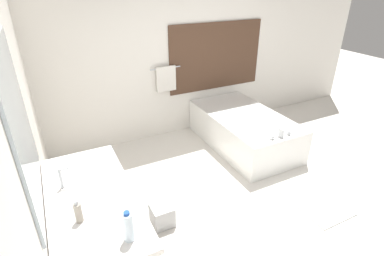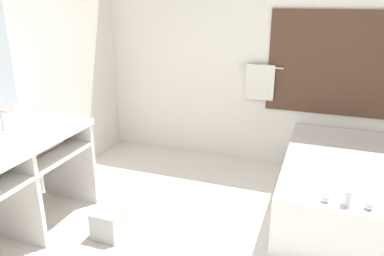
# 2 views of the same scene
# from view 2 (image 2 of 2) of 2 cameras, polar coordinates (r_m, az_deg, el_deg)

# --- Properties ---
(wall_back_with_blinds) EXTENTS (7.40, 0.13, 2.70)m
(wall_back_with_blinds) POSITION_cam_2_polar(r_m,az_deg,el_deg) (4.30, 15.10, 11.39)
(wall_back_with_blinds) COLOR white
(wall_back_with_blinds) RESTS_ON ground_plane
(vanity_counter) EXTENTS (0.67, 1.48, 0.86)m
(vanity_counter) POSITION_cam_2_polar(r_m,az_deg,el_deg) (3.25, -26.27, -5.67)
(vanity_counter) COLOR white
(vanity_counter) RESTS_ON ground_plane
(sink_faucet) EXTENTS (0.09, 0.04, 0.18)m
(sink_faucet) POSITION_cam_2_polar(r_m,az_deg,el_deg) (3.40, -26.88, 1.04)
(sink_faucet) COLOR silver
(sink_faucet) RESTS_ON vanity_counter
(bathtub) EXTENTS (1.00, 1.81, 0.64)m
(bathtub) POSITION_cam_2_polar(r_m,az_deg,el_deg) (3.69, 21.68, -7.97)
(bathtub) COLOR white
(bathtub) RESTS_ON ground_plane
(waste_bin) EXTENTS (0.23, 0.23, 0.24)m
(waste_bin) POSITION_cam_2_polar(r_m,az_deg,el_deg) (3.27, -12.58, -14.04)
(waste_bin) COLOR #B2B2B2
(waste_bin) RESTS_ON ground_plane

